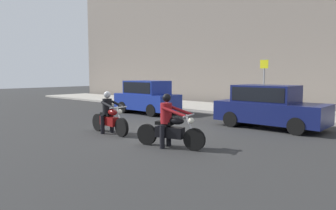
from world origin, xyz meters
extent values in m
plane|color=#2C2C2C|center=(0.00, 0.00, 0.00)|extent=(80.00, 80.00, 0.00)
cube|color=#A8A399|center=(0.00, 8.00, 0.07)|extent=(40.00, 4.40, 0.14)
cylinder|color=black|center=(0.09, -1.60, 0.33)|extent=(0.66, 0.17, 0.66)
cylinder|color=black|center=(-1.45, -1.47, 0.33)|extent=(0.66, 0.17, 0.66)
cylinder|color=silver|center=(-0.03, -1.59, 0.67)|extent=(0.35, 0.08, 0.74)
cube|color=maroon|center=(-0.68, -1.53, 0.47)|extent=(0.87, 0.35, 0.32)
ellipsoid|color=maroon|center=(-0.46, -1.55, 0.80)|extent=(0.50, 0.28, 0.22)
cube|color=black|center=(-0.86, -1.52, 0.70)|extent=(0.54, 0.28, 0.10)
cylinder|color=silver|center=(-0.09, -1.58, 1.01)|extent=(0.10, 0.70, 0.04)
sphere|color=silver|center=(-0.01, -1.59, 0.87)|extent=(0.17, 0.17, 0.17)
cylinder|color=silver|center=(-0.96, -1.35, 0.35)|extent=(0.70, 0.13, 0.07)
cylinder|color=black|center=(-0.83, -1.72, 0.34)|extent=(0.16, 0.16, 0.68)
cylinder|color=black|center=(-0.80, -1.32, 0.34)|extent=(0.16, 0.16, 0.68)
cylinder|color=black|center=(-0.80, -1.52, 0.99)|extent=(0.37, 0.37, 0.57)
cylinder|color=black|center=(-0.46, -1.77, 1.08)|extent=(0.74, 0.15, 0.24)
cylinder|color=black|center=(-0.42, -1.33, 1.08)|extent=(0.74, 0.15, 0.24)
sphere|color=tan|center=(-0.78, -1.52, 1.39)|extent=(0.20, 0.20, 0.20)
sphere|color=#B7B7BC|center=(-0.78, -1.52, 1.42)|extent=(0.25, 0.25, 0.25)
cylinder|color=black|center=(3.18, -1.51, 0.32)|extent=(0.66, 0.27, 0.64)
cylinder|color=black|center=(1.64, -1.88, 0.32)|extent=(0.66, 0.27, 0.64)
cylinder|color=silver|center=(3.06, -1.54, 0.66)|extent=(0.35, 0.13, 0.74)
cube|color=black|center=(2.41, -1.70, 0.46)|extent=(0.91, 0.47, 0.32)
ellipsoid|color=black|center=(2.62, -1.65, 0.82)|extent=(0.52, 0.34, 0.22)
cube|color=black|center=(2.23, -1.74, 0.72)|extent=(0.56, 0.35, 0.10)
cylinder|color=silver|center=(3.00, -1.56, 1.00)|extent=(0.20, 0.69, 0.04)
sphere|color=silver|center=(3.08, -1.54, 0.86)|extent=(0.17, 0.17, 0.17)
cylinder|color=silver|center=(2.08, -1.61, 0.34)|extent=(0.70, 0.23, 0.07)
cylinder|color=black|center=(2.32, -1.92, 0.35)|extent=(0.18, 0.18, 0.70)
cylinder|color=black|center=(2.23, -1.54, 0.35)|extent=(0.18, 0.18, 0.70)
cylinder|color=maroon|center=(2.29, -1.73, 1.02)|extent=(0.41, 0.41, 0.60)
cylinder|color=maroon|center=(2.70, -1.85, 1.10)|extent=(0.76, 0.26, 0.29)
cylinder|color=maroon|center=(2.60, -1.43, 1.10)|extent=(0.76, 0.26, 0.29)
sphere|color=tan|center=(2.31, -1.72, 1.44)|extent=(0.20, 0.20, 0.20)
sphere|color=black|center=(2.31, -1.72, 1.47)|extent=(0.25, 0.25, 0.25)
cube|color=#11194C|center=(3.18, 3.52, 0.64)|extent=(4.27, 1.76, 0.80)
cube|color=#11194C|center=(2.97, 3.52, 1.38)|extent=(2.35, 1.62, 0.68)
cube|color=black|center=(2.97, 3.52, 1.38)|extent=(2.16, 1.65, 0.54)
cylinder|color=black|center=(4.50, 3.52, 0.32)|extent=(0.64, 1.82, 0.64)
cylinder|color=black|center=(1.86, 3.52, 0.32)|extent=(0.64, 1.82, 0.64)
cube|color=navy|center=(-3.88, 3.50, 0.66)|extent=(3.62, 1.70, 0.84)
cube|color=navy|center=(-3.88, 3.50, 1.44)|extent=(2.25, 1.56, 0.72)
cube|color=black|center=(-3.88, 3.50, 1.44)|extent=(2.07, 1.59, 0.58)
cylinder|color=black|center=(-2.75, 3.50, 0.32)|extent=(0.64, 1.76, 0.64)
cylinder|color=black|center=(-5.00, 3.50, 0.32)|extent=(0.64, 1.76, 0.64)
cylinder|color=gray|center=(1.24, 7.00, 1.53)|extent=(0.08, 0.08, 2.78)
cube|color=yellow|center=(1.24, 6.97, 2.67)|extent=(0.44, 0.03, 0.44)
camera|label=1|loc=(8.45, -8.50, 2.17)|focal=33.56mm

